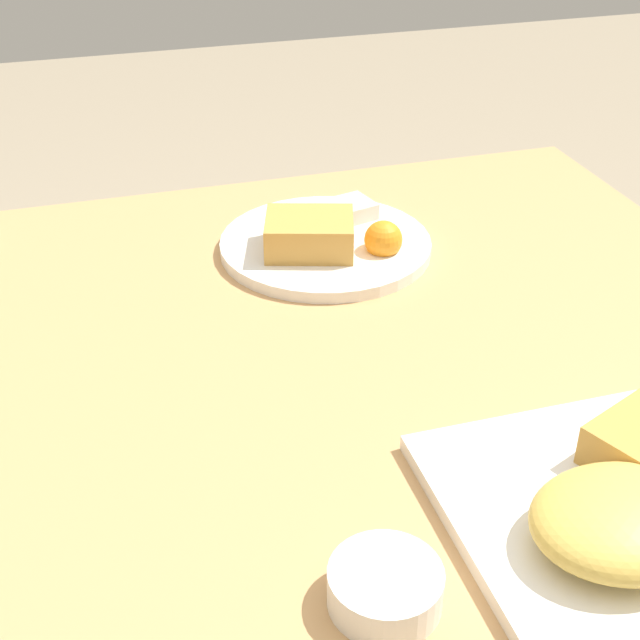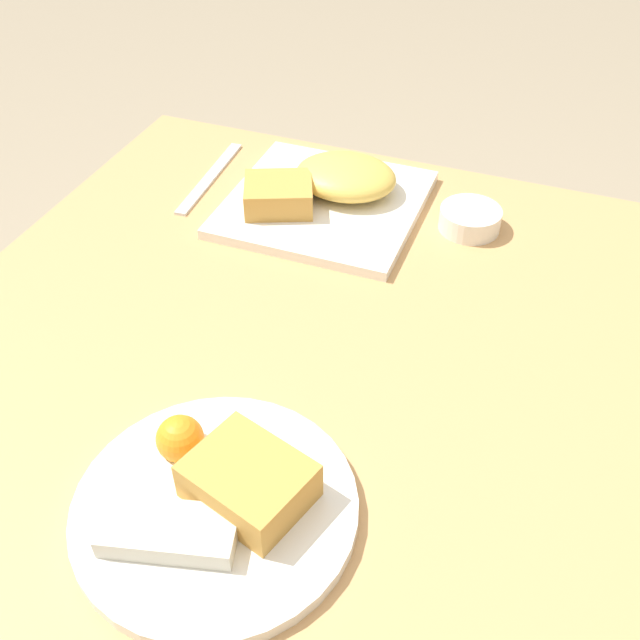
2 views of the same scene
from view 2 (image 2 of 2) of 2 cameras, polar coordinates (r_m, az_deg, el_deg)
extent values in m
cube|color=tan|center=(0.80, 1.86, -4.20)|extent=(0.94, 0.88, 0.04)
cylinder|color=#9F7649|center=(1.45, -8.84, -0.79)|extent=(0.05, 0.05, 0.74)
cube|color=white|center=(1.02, 0.34, 8.84)|extent=(0.25, 0.25, 0.01)
ellipsoid|color=#E5BC51|center=(1.03, 1.97, 10.88)|extent=(0.14, 0.11, 0.04)
cube|color=gold|center=(0.99, -3.18, 9.50)|extent=(0.11, 0.10, 0.04)
cylinder|color=white|center=(0.67, -7.96, -14.01)|extent=(0.25, 0.25, 0.01)
cube|color=gold|center=(0.65, -5.45, -12.11)|extent=(0.12, 0.11, 0.04)
cube|color=beige|center=(0.65, -11.42, -15.50)|extent=(0.12, 0.08, 0.02)
sphere|color=orange|center=(0.70, -10.62, -8.88)|extent=(0.04, 0.04, 0.04)
cylinder|color=white|center=(1.00, 11.36, 7.54)|extent=(0.08, 0.08, 0.03)
cylinder|color=beige|center=(0.99, 11.45, 8.14)|extent=(0.07, 0.07, 0.00)
cube|color=silver|center=(1.10, -8.37, 10.70)|extent=(0.03, 0.20, 0.00)
camera|label=1|loc=(1.22, 28.62, 34.35)|focal=50.00mm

